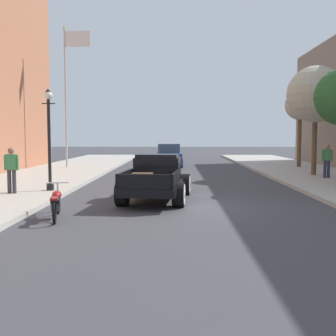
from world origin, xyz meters
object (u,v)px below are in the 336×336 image
at_px(pedestrian_sidewalk_left, 11,168).
at_px(flagpole, 69,81).
at_px(motorcycle_parked, 56,202).
at_px(car_background_blue, 168,156).
at_px(hotrod_truck_black, 157,178).
at_px(street_tree_second, 316,95).
at_px(street_lamp_near, 49,132).
at_px(street_tree_third, 300,106).
at_px(pedestrian_sidewalk_right, 327,159).

height_order(pedestrian_sidewalk_left, flagpole, flagpole).
xyz_separation_m(motorcycle_parked, car_background_blue, (2.67, 18.97, 0.33)).
xyz_separation_m(hotrod_truck_black, street_tree_second, (7.98, 7.56, 3.62)).
bearing_deg(pedestrian_sidewalk_left, street_lamp_near, 36.83).
relative_size(hotrod_truck_black, flagpole, 0.55).
distance_m(street_lamp_near, street_tree_third, 18.05).
relative_size(pedestrian_sidewalk_right, street_tree_second, 0.29).
distance_m(car_background_blue, street_lamp_near, 15.02).
height_order(motorcycle_parked, pedestrian_sidewalk_left, pedestrian_sidewalk_left).
distance_m(hotrod_truck_black, street_tree_third, 16.49).
xyz_separation_m(motorcycle_parked, street_tree_third, (11.49, 16.96, 3.77)).
relative_size(hotrod_truck_black, pedestrian_sidewalk_left, 3.06).
distance_m(car_background_blue, flagpole, 8.60).
relative_size(car_background_blue, street_tree_second, 0.77).
bearing_deg(motorcycle_parked, car_background_blue, 81.98).
height_order(hotrod_truck_black, pedestrian_sidewalk_left, pedestrian_sidewalk_left).
bearing_deg(street_lamp_near, flagpole, 100.74).
bearing_deg(street_tree_second, motorcycle_parked, -133.54).
bearing_deg(car_background_blue, motorcycle_parked, -98.02).
relative_size(hotrod_truck_black, street_lamp_near, 1.31).
bearing_deg(street_lamp_near, pedestrian_sidewalk_left, -143.17).
bearing_deg(street_lamp_near, pedestrian_sidewalk_right, 21.87).
bearing_deg(flagpole, street_lamp_near, -79.26).
xyz_separation_m(pedestrian_sidewalk_left, street_tree_third, (14.21, 13.16, 3.13)).
bearing_deg(street_tree_third, street_tree_second, -99.14).
height_order(pedestrian_sidewalk_left, street_lamp_near, street_lamp_near).
bearing_deg(pedestrian_sidewalk_left, street_tree_third, 42.80).
bearing_deg(street_tree_second, car_background_blue, 135.00).
xyz_separation_m(pedestrian_sidewalk_left, street_lamp_near, (1.13, 0.85, 1.30)).
bearing_deg(car_background_blue, street_tree_second, -45.00).
distance_m(hotrod_truck_black, street_tree_second, 11.58).
height_order(car_background_blue, street_tree_second, street_tree_second).
bearing_deg(street_tree_third, pedestrian_sidewalk_right, -96.22).
height_order(motorcycle_parked, pedestrian_sidewalk_right, pedestrian_sidewalk_right).
distance_m(pedestrian_sidewalk_left, street_tree_third, 19.62).
xyz_separation_m(pedestrian_sidewalk_right, street_tree_third, (0.80, 7.38, 3.13)).
bearing_deg(flagpole, street_tree_second, -19.91).
bearing_deg(pedestrian_sidewalk_left, hotrod_truck_black, -2.96).
bearing_deg(flagpole, pedestrian_sidewalk_right, -24.85).
xyz_separation_m(car_background_blue, pedestrian_sidewalk_left, (-5.40, -15.16, 0.32)).
bearing_deg(hotrod_truck_black, motorcycle_parked, -125.91).
relative_size(motorcycle_parked, street_tree_second, 0.36).
distance_m(pedestrian_sidewalk_left, flagpole, 13.37).
relative_size(pedestrian_sidewalk_left, pedestrian_sidewalk_right, 1.00).
bearing_deg(pedestrian_sidewalk_right, hotrod_truck_black, -143.33).
height_order(flagpole, street_tree_second, flagpole).
distance_m(street_lamp_near, flagpole, 12.31).
bearing_deg(hotrod_truck_black, pedestrian_sidewalk_right, 36.67).
bearing_deg(car_background_blue, pedestrian_sidewalk_left, -109.59).
height_order(motorcycle_parked, street_tree_third, street_tree_third).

